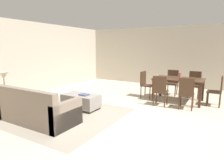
{
  "coord_description": "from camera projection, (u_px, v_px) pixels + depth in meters",
  "views": [
    {
      "loc": [
        1.86,
        -4.04,
        1.74
      ],
      "look_at": [
        -1.37,
        1.49,
        0.68
      ],
      "focal_mm": 31.21,
      "sensor_mm": 36.0,
      "label": 1
    }
  ],
  "objects": [
    {
      "name": "dining_chair_near_left",
      "position": [
        160.0,
        89.0,
        5.81
      ],
      "size": [
        0.42,
        0.42,
        0.92
      ],
      "color": "#422B1C",
      "rests_on": "ground_plane"
    },
    {
      "name": "wall_back",
      "position": [
        178.0,
        57.0,
        8.69
      ],
      "size": [
        9.0,
        0.12,
        2.7
      ],
      "primitive_type": "cube",
      "color": "#BCB2A0",
      "rests_on": "ground_plane"
    },
    {
      "name": "dining_chair_head_east",
      "position": [
        218.0,
        89.0,
        5.8
      ],
      "size": [
        0.41,
        0.41,
        0.92
      ],
      "color": "#422B1C",
      "rests_on": "ground_plane"
    },
    {
      "name": "table_lamp",
      "position": [
        4.0,
        76.0,
        5.1
      ],
      "size": [
        0.26,
        0.26,
        0.53
      ],
      "color": "brown",
      "rests_on": "side_table"
    },
    {
      "name": "dining_table",
      "position": [
        179.0,
        81.0,
        6.33
      ],
      "size": [
        1.53,
        0.96,
        0.76
      ],
      "color": "#422B1C",
      "rests_on": "ground_plane"
    },
    {
      "name": "dining_chair_near_right",
      "position": [
        186.0,
        92.0,
        5.47
      ],
      "size": [
        0.43,
        0.43,
        0.92
      ],
      "color": "#422B1C",
      "rests_on": "ground_plane"
    },
    {
      "name": "dining_chair_far_right",
      "position": [
        194.0,
        83.0,
        6.86
      ],
      "size": [
        0.4,
        0.4,
        0.92
      ],
      "color": "#422B1C",
      "rests_on": "ground_plane"
    },
    {
      "name": "area_rug",
      "position": [
        62.0,
        114.0,
        5.15
      ],
      "size": [
        3.0,
        2.8,
        0.01
      ],
      "primitive_type": "cube",
      "color": "gray",
      "rests_on": "ground_plane"
    },
    {
      "name": "book_on_ottoman",
      "position": [
        84.0,
        95.0,
        5.47
      ],
      "size": [
        0.27,
        0.22,
        0.03
      ],
      "primitive_type": "cube",
      "rotation": [
        0.0,
        0.0,
        -0.07
      ],
      "color": "#3F4C72",
      "rests_on": "ottoman_table"
    },
    {
      "name": "side_table",
      "position": [
        5.0,
        96.0,
        5.19
      ],
      "size": [
        0.4,
        0.4,
        0.59
      ],
      "color": "olive",
      "rests_on": "ground_plane"
    },
    {
      "name": "ottoman_table",
      "position": [
        81.0,
        101.0,
        5.59
      ],
      "size": [
        1.06,
        0.57,
        0.42
      ],
      "color": "gray",
      "rests_on": "ground_plane"
    },
    {
      "name": "ground_plane",
      "position": [
        130.0,
        121.0,
        4.66
      ],
      "size": [
        10.8,
        10.8,
        0.0
      ],
      "primitive_type": "plane",
      "color": "beige"
    },
    {
      "name": "vase_centerpiece",
      "position": [
        180.0,
        76.0,
        6.26
      ],
      "size": [
        0.1,
        0.1,
        0.19
      ],
      "primitive_type": "cylinder",
      "color": "#B26659",
      "rests_on": "dining_table"
    },
    {
      "name": "dining_chair_head_west",
      "position": [
        145.0,
        83.0,
        6.88
      ],
      "size": [
        0.43,
        0.43,
        0.92
      ],
      "color": "#422B1C",
      "rests_on": "ground_plane"
    },
    {
      "name": "dining_chair_far_left",
      "position": [
        172.0,
        81.0,
        7.26
      ],
      "size": [
        0.41,
        0.41,
        0.92
      ],
      "color": "#422B1C",
      "rests_on": "ground_plane"
    },
    {
      "name": "couch",
      "position": [
        37.0,
        110.0,
        4.58
      ],
      "size": [
        1.92,
        0.88,
        0.86
      ],
      "color": "gray",
      "rests_on": "ground_plane"
    },
    {
      "name": "wall_left",
      "position": [
        24.0,
        59.0,
        7.1
      ],
      "size": [
        0.12,
        11.0,
        2.7
      ],
      "primitive_type": "cube",
      "color": "#BCB2A0",
      "rests_on": "ground_plane"
    }
  ]
}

